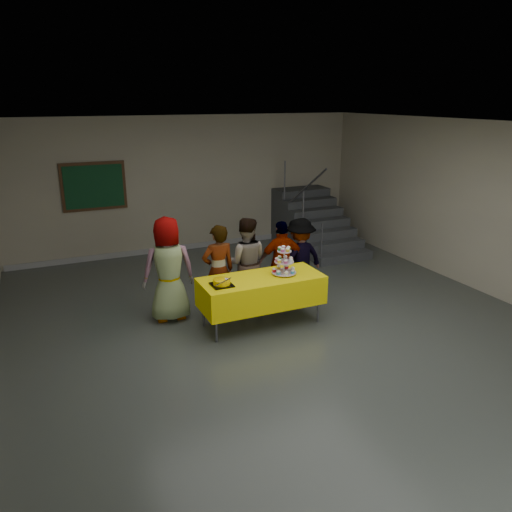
{
  "coord_description": "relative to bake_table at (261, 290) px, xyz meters",
  "views": [
    {
      "loc": [
        -3.17,
        -5.77,
        3.38
      ],
      "look_at": [
        -0.21,
        0.85,
        1.05
      ],
      "focal_mm": 35.0,
      "sensor_mm": 36.0,
      "label": 1
    }
  ],
  "objects": [
    {
      "name": "room_shell",
      "position": [
        0.21,
        -0.64,
        1.57
      ],
      "size": [
        10.0,
        10.04,
        3.02
      ],
      "color": "#4C514C",
      "rests_on": "ground"
    },
    {
      "name": "bake_table",
      "position": [
        0.0,
        0.0,
        0.0
      ],
      "size": [
        1.88,
        0.78,
        0.77
      ],
      "color": "#595960",
      "rests_on": "ground"
    },
    {
      "name": "cupcake_stand",
      "position": [
        0.38,
        -0.01,
        0.4
      ],
      "size": [
        0.38,
        0.38,
        0.44
      ],
      "color": "silver",
      "rests_on": "bake_table"
    },
    {
      "name": "bear_cake",
      "position": [
        -0.67,
        -0.07,
        0.27
      ],
      "size": [
        0.32,
        0.36,
        0.12
      ],
      "color": "black",
      "rests_on": "bake_table"
    },
    {
      "name": "schoolchild_a",
      "position": [
        -1.23,
        0.76,
        0.27
      ],
      "size": [
        0.84,
        0.58,
        1.66
      ],
      "primitive_type": "imported",
      "rotation": [
        0.0,
        0.0,
        3.07
      ],
      "color": "slate",
      "rests_on": "ground"
    },
    {
      "name": "schoolchild_b",
      "position": [
        -0.47,
        0.61,
        0.19
      ],
      "size": [
        0.56,
        0.38,
        1.49
      ],
      "primitive_type": "imported",
      "rotation": [
        0.0,
        0.0,
        3.19
      ],
      "color": "slate",
      "rests_on": "ground"
    },
    {
      "name": "schoolchild_c",
      "position": [
        0.08,
        0.8,
        0.2
      ],
      "size": [
        0.9,
        0.82,
        1.51
      ],
      "primitive_type": "imported",
      "rotation": [
        0.0,
        0.0,
        2.73
      ],
      "color": "slate",
      "rests_on": "ground"
    },
    {
      "name": "schoolchild_d",
      "position": [
        0.7,
        0.68,
        0.15
      ],
      "size": [
        0.88,
        0.49,
        1.42
      ],
      "primitive_type": "imported",
      "rotation": [
        0.0,
        0.0,
        2.96
      ],
      "color": "slate",
      "rests_on": "ground"
    },
    {
      "name": "schoolchild_e",
      "position": [
        1.06,
        0.73,
        0.15
      ],
      "size": [
        0.99,
        0.67,
        1.42
      ],
      "primitive_type": "imported",
      "rotation": [
        0.0,
        0.0,
        3.31
      ],
      "color": "slate",
      "rests_on": "ground"
    },
    {
      "name": "staircase",
      "position": [
        2.91,
        3.47,
        -0.07
      ],
      "size": [
        1.3,
        2.4,
        2.04
      ],
      "color": "#424447",
      "rests_on": "ground"
    },
    {
      "name": "noticeboard",
      "position": [
        -1.84,
        4.31,
        1.04
      ],
      "size": [
        1.3,
        0.05,
        1.0
      ],
      "color": "#472B16",
      "rests_on": "ground"
    }
  ]
}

